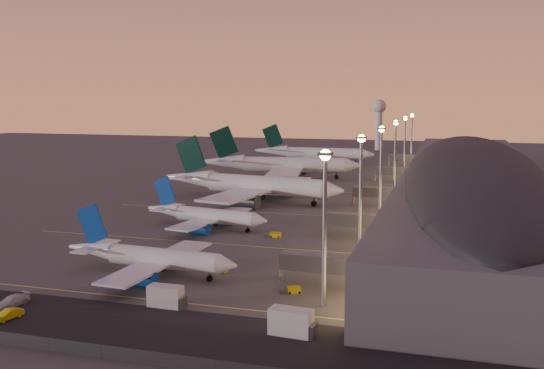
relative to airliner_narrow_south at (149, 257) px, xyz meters
The scene contains 19 objects.
ground 32.01m from the airliner_narrow_south, 90.08° to the left, with size 700.00×700.00×0.00m, color #45423F.
airliner_narrow_south is the anchor object (origin of this frame).
airliner_narrow_north 42.53m from the airliner_narrow_south, 98.13° to the left, with size 36.44×32.91×13.03m.
airliner_wide_near 85.19m from the airliner_narrow_south, 95.41° to the left, with size 65.75×60.63×21.09m.
airliner_wide_mid 142.77m from the airliner_narrow_south, 95.60° to the left, with size 68.69×63.29×22.02m.
airliner_wide_far 202.28m from the airliner_narrow_south, 93.62° to the left, with size 62.64×56.80×20.11m.
terminal_building 121.35m from the airliner_narrow_south, 59.36° to the left, with size 56.35×255.00×17.46m.
light_masts 104.25m from the airliner_narrow_south, 69.63° to the left, with size 2.20×217.20×25.90m.
radar_tower 292.58m from the airliner_narrow_south, 88.05° to the left, with size 9.00×9.00×32.50m.
service_lane 24.41m from the airliner_narrow_south, 90.11° to the right, with size 260.00×16.00×0.01m.
lane_markings 71.91m from the airliner_narrow_south, 90.04° to the left, with size 90.00×180.36×0.00m.
fence 36.25m from the airliner_narrow_south, 90.07° to the right, with size 124.00×0.12×2.00m.
baggage_tug_a 13.52m from the airliner_narrow_south, 25.42° to the left, with size 4.31×2.18×1.23m.
baggage_tug_b 29.42m from the airliner_narrow_south, ahead, with size 3.85×2.79×1.07m.
baggage_tug_c 39.74m from the airliner_narrow_south, 69.16° to the left, with size 4.12×1.98×1.20m.
catering_truck_a 19.41m from the airliner_narrow_south, 53.68° to the right, with size 6.30×2.56×3.52m.
catering_truck_b 40.34m from the airliner_narrow_south, 31.88° to the right, with size 7.08×3.29×3.86m.
service_van_c 26.34m from the airliner_narrow_south, 120.17° to the right, with size 2.46×6.05×1.76m, color silver.
service_van_d 29.54m from the airliner_narrow_south, 109.17° to the right, with size 1.65×4.74×1.56m, color #C1AE0D.
Camera 1 is at (55.05, -134.02, 34.18)m, focal length 40.00 mm.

